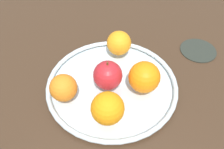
{
  "coord_description": "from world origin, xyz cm",
  "views": [
    {
      "loc": [
        3.62,
        -40.38,
        48.69
      ],
      "look_at": [
        0.0,
        0.0,
        4.8
      ],
      "focal_mm": 39.44,
      "sensor_mm": 36.0,
      "label": 1
    }
  ],
  "objects": [
    {
      "name": "ambient_coaster",
      "position": [
        24.16,
        16.27,
        0.3
      ],
      "size": [
        10.55,
        10.55,
        0.6
      ],
      "primitive_type": "cylinder",
      "color": "#262B24",
      "rests_on": "ground_plane"
    },
    {
      "name": "apple",
      "position": [
        -0.95,
        -0.86,
        5.37
      ],
      "size": [
        7.13,
        7.13,
        7.93
      ],
      "color": "#B22026",
      "rests_on": "fruit_bowl"
    },
    {
      "name": "fruit_bowl",
      "position": [
        0.0,
        0.0,
        0.92
      ],
      "size": [
        33.29,
        33.29,
        1.8
      ],
      "color": "silver",
      "rests_on": "ground_plane"
    },
    {
      "name": "orange_center",
      "position": [
        -10.76,
        -5.37,
        5.04
      ],
      "size": [
        6.49,
        6.49,
        6.49
      ],
      "primitive_type": "sphere",
      "color": "orange",
      "rests_on": "fruit_bowl"
    },
    {
      "name": "orange_back_left",
      "position": [
        0.88,
        11.5,
        5.17
      ],
      "size": [
        6.74,
        6.74,
        6.74
      ],
      "primitive_type": "sphere",
      "color": "orange",
      "rests_on": "fruit_bowl"
    },
    {
      "name": "orange_front_left",
      "position": [
        7.75,
        -0.92,
        5.63
      ],
      "size": [
        7.65,
        7.65,
        7.65
      ],
      "primitive_type": "sphere",
      "color": "orange",
      "rests_on": "fruit_bowl"
    },
    {
      "name": "orange_front_right",
      "position": [
        -0.4,
        -10.44,
        5.46
      ],
      "size": [
        7.33,
        7.33,
        7.33
      ],
      "primitive_type": "sphere",
      "color": "orange",
      "rests_on": "fruit_bowl"
    },
    {
      "name": "ground_plane",
      "position": [
        0.0,
        0.0,
        -2.0
      ],
      "size": [
        133.15,
        133.15,
        4.0
      ],
      "primitive_type": "cube",
      "color": "#3B2819"
    }
  ]
}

